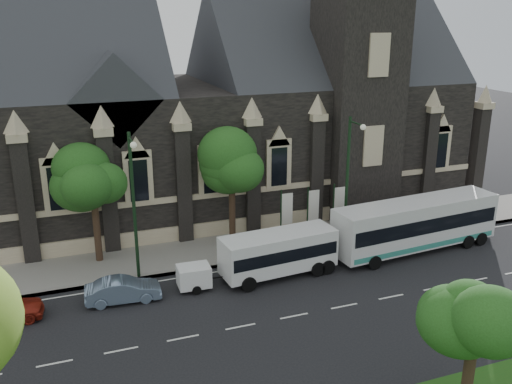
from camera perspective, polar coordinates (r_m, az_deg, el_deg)
name	(u,v)px	position (r m, az deg, el deg)	size (l,w,h in m)	color
ground	(240,327)	(29.18, -1.60, -13.68)	(160.00, 160.00, 0.00)	black
sidewalk	(194,254)	(37.24, -6.36, -6.31)	(80.00, 5.00, 0.15)	gray
museum	(224,107)	(44.87, -3.27, 8.75)	(40.00, 17.70, 29.90)	black
tree_park_east	(477,313)	(22.69, 21.76, -11.51)	(3.40, 3.40, 6.28)	black
tree_walk_right	(234,161)	(37.26, -2.33, 3.17)	(4.08, 4.08, 7.80)	black
tree_walk_left	(95,176)	(35.64, -16.22, 1.64)	(3.91, 3.91, 7.64)	black
street_lamp_near	(349,176)	(36.93, 9.53, 1.67)	(0.36, 1.88, 9.00)	black
street_lamp_mid	(134,199)	(32.54, -12.45, -0.74)	(0.36, 1.88, 9.00)	black
banner_flag_left	(285,212)	(37.79, 2.99, -2.08)	(0.90, 0.10, 4.00)	black
banner_flag_center	(311,209)	(38.59, 5.72, -1.72)	(0.90, 0.10, 4.00)	black
banner_flag_right	(337,205)	(39.47, 8.33, -1.37)	(0.90, 0.10, 4.00)	black
tour_coach	(416,224)	(38.49, 16.14, -3.18)	(12.15, 3.61, 3.49)	silver
shuttle_bus	(279,251)	(33.66, 2.36, -6.12)	(7.26, 3.03, 2.74)	silver
box_trailer	(194,276)	(32.55, -6.41, -8.60)	(2.72, 1.60, 1.44)	white
sedan	(123,290)	(32.00, -13.51, -9.78)	(1.44, 4.13, 1.36)	#6E849F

